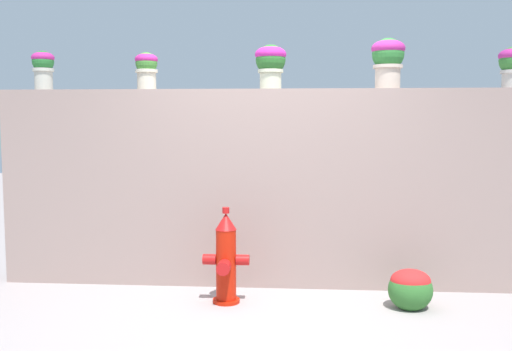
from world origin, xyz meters
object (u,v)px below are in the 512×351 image
object	(u,v)px
potted_plant_1	(146,68)
flower_bush_left	(410,287)
potted_plant_0	(43,66)
fire_hydrant	(226,260)
potted_plant_2	(271,62)
potted_plant_3	(388,58)

from	to	relation	value
potted_plant_1	flower_bush_left	size ratio (longest dim) A/B	0.97
potted_plant_0	potted_plant_1	xyz separation A→B (m)	(1.01, 0.03, -0.02)
fire_hydrant	flower_bush_left	xyz separation A→B (m)	(1.56, -0.04, -0.19)
potted_plant_0	potted_plant_1	size ratio (longest dim) A/B	1.06
potted_plant_1	potted_plant_2	xyz separation A→B (m)	(1.19, -0.04, 0.04)
potted_plant_1	flower_bush_left	world-z (taller)	potted_plant_1
potted_plant_0	potted_plant_2	bearing A→B (deg)	-0.40
potted_plant_0	potted_plant_2	xyz separation A→B (m)	(2.20, -0.02, 0.02)
potted_plant_1	flower_bush_left	bearing A→B (deg)	-16.29
potted_plant_1	flower_bush_left	distance (m)	3.14
potted_plant_3	fire_hydrant	bearing A→B (deg)	-156.10
flower_bush_left	fire_hydrant	bearing A→B (deg)	178.63
potted_plant_1	potted_plant_0	bearing A→B (deg)	-178.34
potted_plant_1	flower_bush_left	xyz separation A→B (m)	(2.41, -0.70, -1.90)
fire_hydrant	flower_bush_left	world-z (taller)	fire_hydrant
potted_plant_2	flower_bush_left	xyz separation A→B (m)	(1.21, -0.66, -1.94)
potted_plant_1	potted_plant_3	bearing A→B (deg)	-0.77
flower_bush_left	potted_plant_2	bearing A→B (deg)	151.47
potted_plant_2	potted_plant_3	xyz separation A→B (m)	(1.08, 0.01, 0.03)
flower_bush_left	potted_plant_3	bearing A→B (deg)	100.75
potted_plant_2	potted_plant_0	bearing A→B (deg)	179.60
potted_plant_2	fire_hydrant	xyz separation A→B (m)	(-0.35, -0.62, -1.74)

